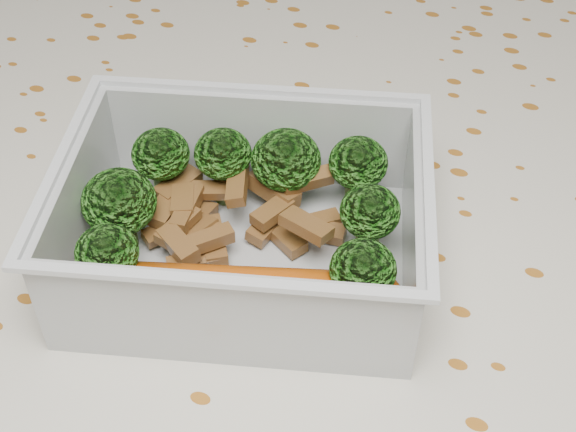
% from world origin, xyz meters
% --- Properties ---
extents(dining_table, '(1.40, 0.90, 0.75)m').
position_xyz_m(dining_table, '(0.00, 0.00, 0.67)').
color(dining_table, brown).
rests_on(dining_table, ground).
extents(tablecloth, '(1.46, 0.96, 0.19)m').
position_xyz_m(tablecloth, '(0.00, 0.00, 0.72)').
color(tablecloth, beige).
rests_on(tablecloth, dining_table).
extents(lunch_container, '(0.20, 0.17, 0.06)m').
position_xyz_m(lunch_container, '(-0.02, -0.02, 0.78)').
color(lunch_container, silver).
rests_on(lunch_container, tablecloth).
extents(broccoli_florets, '(0.15, 0.13, 0.04)m').
position_xyz_m(broccoli_florets, '(-0.03, -0.00, 0.79)').
color(broccoli_florets, '#608C3F').
rests_on(broccoli_florets, lunch_container).
extents(meat_pile, '(0.10, 0.08, 0.03)m').
position_xyz_m(meat_pile, '(-0.04, -0.00, 0.77)').
color(meat_pile, brown).
rests_on(meat_pile, lunch_container).
extents(sausage, '(0.13, 0.06, 0.02)m').
position_xyz_m(sausage, '(-0.01, -0.05, 0.77)').
color(sausage, '#B8490B').
rests_on(sausage, lunch_container).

